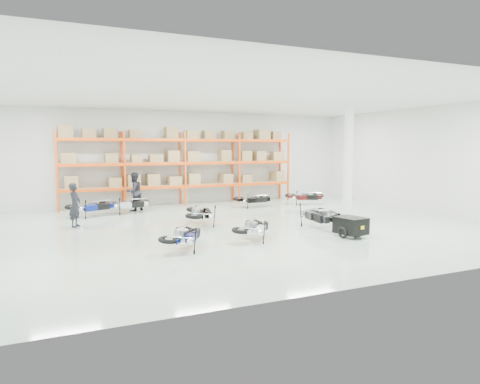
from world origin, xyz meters
name	(u,v)px	position (x,y,z in m)	size (l,w,h in m)	color
room	(234,162)	(0.00, 0.00, 2.25)	(18.00, 18.00, 18.00)	#AEC2B1
pallet_rack	(183,158)	(0.00, 6.45, 2.26)	(11.28, 0.98, 3.62)	#F94C0D
structural_column	(348,160)	(5.20, 0.50, 2.25)	(0.25, 0.25, 4.50)	white
moto_blue_centre	(184,232)	(-2.55, -2.54, 0.49)	(0.71, 1.60, 0.98)	#070F48
moto_silver_left	(254,224)	(-0.30, -2.22, 0.49)	(0.71, 1.59, 0.97)	silver
moto_black_far_left	(200,210)	(-1.00, 0.77, 0.54)	(0.78, 1.76, 1.08)	black
moto_touring_right	(321,212)	(2.60, -1.46, 0.58)	(0.84, 1.90, 1.16)	black
trailer	(351,226)	(2.60, -3.06, 0.36)	(0.86, 1.53, 0.62)	black
moto_back_a	(92,204)	(-4.37, 4.36, 0.52)	(0.76, 1.71, 1.04)	navy
moto_back_b	(128,201)	(-2.92, 4.63, 0.51)	(0.74, 1.68, 1.02)	silver
moto_back_c	(253,197)	(2.70, 4.17, 0.48)	(0.70, 1.57, 0.96)	black
moto_back_d	(305,194)	(5.41, 4.04, 0.50)	(0.72, 1.63, 1.00)	#3F0C0D
person_left	(75,205)	(-5.09, 2.20, 0.77)	(0.56, 0.37, 1.54)	black
person_back	(134,192)	(-2.55, 5.25, 0.84)	(0.82, 0.64, 1.69)	black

